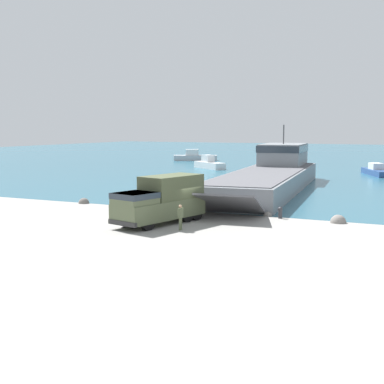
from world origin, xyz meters
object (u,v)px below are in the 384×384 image
at_px(landing_craft, 271,173).
at_px(soldier_on_ramp, 180,215).
at_px(moored_boat_a, 209,164).
at_px(mooring_bollard, 280,212).
at_px(moored_boat_c, 195,157).
at_px(military_truck, 161,200).
at_px(moored_boat_b, 377,171).

bearing_deg(landing_craft, soldier_on_ramp, -92.69).
distance_m(moored_boat_a, mooring_bollard, 48.95).
relative_size(soldier_on_ramp, moored_boat_c, 0.19).
bearing_deg(military_truck, moored_boat_b, -177.44).
distance_m(landing_craft, moored_boat_c, 50.42).
relative_size(moored_boat_a, moored_boat_c, 0.78).
bearing_deg(moored_boat_b, soldier_on_ramp, 58.28).
relative_size(military_truck, moored_boat_c, 0.87).
height_order(landing_craft, moored_boat_b, landing_craft).
distance_m(moored_boat_a, moored_boat_c, 21.09).
distance_m(soldier_on_ramp, moored_boat_c, 74.41).
bearing_deg(moored_boat_a, moored_boat_c, -111.21).
height_order(military_truck, moored_boat_b, military_truck).
height_order(moored_boat_a, moored_boat_b, moored_boat_a).
distance_m(moored_boat_a, moored_boat_b, 26.65).
bearing_deg(military_truck, mooring_bollard, 142.73).
relative_size(landing_craft, moored_boat_a, 5.28).
xyz_separation_m(military_truck, moored_boat_c, (-27.98, 66.29, -0.93)).
bearing_deg(moored_boat_c, landing_craft, 8.83).
height_order(landing_craft, moored_boat_a, landing_craft).
height_order(soldier_on_ramp, moored_boat_c, moored_boat_c).
height_order(landing_craft, soldier_on_ramp, landing_craft).
relative_size(landing_craft, mooring_bollard, 42.19).
xyz_separation_m(moored_boat_a, moored_boat_c, (-10.98, 18.00, 0.02)).
distance_m(military_truck, moored_boat_a, 51.20).
bearing_deg(moored_boat_b, moored_boat_c, -50.12).
bearing_deg(soldier_on_ramp, military_truck, 144.70).
relative_size(soldier_on_ramp, moored_boat_a, 0.25).
bearing_deg(military_truck, moored_boat_c, -143.03).
distance_m(moored_boat_c, mooring_bollard, 70.03).
relative_size(soldier_on_ramp, moored_boat_b, 0.19).
distance_m(moored_boat_b, moored_boat_c, 42.17).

